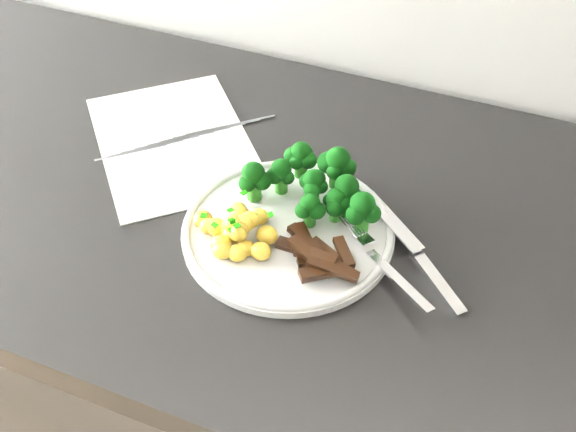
% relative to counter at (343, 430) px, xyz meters
% --- Properties ---
extents(counter, '(2.45, 0.61, 0.92)m').
position_rel_counter_xyz_m(counter, '(0.00, 0.00, 0.00)').
color(counter, black).
rests_on(counter, ground).
extents(recipe_paper, '(0.33, 0.33, 0.00)m').
position_rel_counter_xyz_m(recipe_paper, '(-0.29, 0.07, 0.46)').
color(recipe_paper, white).
rests_on(recipe_paper, counter).
extents(plate, '(0.25, 0.25, 0.01)m').
position_rel_counter_xyz_m(plate, '(-0.08, -0.04, 0.47)').
color(plate, silver).
rests_on(plate, counter).
extents(broccoli, '(0.17, 0.10, 0.07)m').
position_rel_counter_xyz_m(broccoli, '(-0.06, 0.01, 0.50)').
color(broccoli, '#216518').
rests_on(broccoli, plate).
extents(potatoes, '(0.11, 0.09, 0.04)m').
position_rel_counter_xyz_m(potatoes, '(-0.13, -0.08, 0.48)').
color(potatoes, gold).
rests_on(potatoes, plate).
extents(beef_strips, '(0.11, 0.09, 0.03)m').
position_rel_counter_xyz_m(beef_strips, '(-0.03, -0.07, 0.48)').
color(beef_strips, black).
rests_on(beef_strips, plate).
extents(fork, '(0.14, 0.11, 0.02)m').
position_rel_counter_xyz_m(fork, '(0.04, -0.06, 0.48)').
color(fork, silver).
rests_on(fork, plate).
extents(knife, '(0.16, 0.15, 0.02)m').
position_rel_counter_xyz_m(knife, '(0.08, -0.03, 0.47)').
color(knife, silver).
rests_on(knife, plate).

